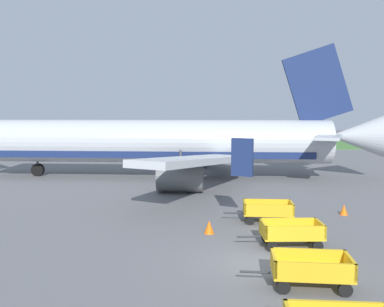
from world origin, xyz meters
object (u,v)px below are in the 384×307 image
(baggage_cart_fourth_in_row, at_px, (268,211))
(traffic_cone_mid_apron, at_px, (209,227))
(baggage_cart_second_in_row, at_px, (311,269))
(baggage_cart_third_in_row, at_px, (291,233))
(traffic_cone_near_plane, at_px, (344,210))
(airplane, at_px, (166,142))

(baggage_cart_fourth_in_row, height_order, traffic_cone_mid_apron, baggage_cart_fourth_in_row)
(baggage_cart_second_in_row, bearing_deg, traffic_cone_mid_apron, 111.73)
(baggage_cart_third_in_row, height_order, traffic_cone_near_plane, baggage_cart_third_in_row)
(airplane, bearing_deg, baggage_cart_fourth_in_row, -72.58)
(baggage_cart_second_in_row, distance_m, baggage_cart_third_in_row, 4.07)
(baggage_cart_second_in_row, relative_size, traffic_cone_mid_apron, 5.85)
(airplane, xyz_separation_m, traffic_cone_near_plane, (9.41, -14.13, -2.77))
(baggage_cart_second_in_row, distance_m, traffic_cone_mid_apron, 6.69)
(airplane, bearing_deg, traffic_cone_near_plane, -56.34)
(airplane, xyz_separation_m, baggage_cart_third_in_row, (4.70, -19.11, -2.45))
(airplane, distance_m, baggage_cart_second_in_row, 23.58)
(traffic_cone_mid_apron, bearing_deg, baggage_cart_fourth_in_row, 27.26)
(baggage_cart_second_in_row, height_order, baggage_cart_fourth_in_row, same)
(airplane, distance_m, traffic_cone_near_plane, 17.19)
(airplane, bearing_deg, baggage_cart_third_in_row, -76.19)
(baggage_cart_third_in_row, relative_size, baggage_cart_fourth_in_row, 0.99)
(airplane, height_order, baggage_cart_third_in_row, airplane)
(baggage_cart_second_in_row, bearing_deg, traffic_cone_near_plane, 58.86)
(airplane, xyz_separation_m, baggage_cart_fourth_in_row, (4.78, -15.22, -2.45))
(airplane, bearing_deg, baggage_cart_second_in_row, -80.23)
(traffic_cone_near_plane, bearing_deg, traffic_cone_mid_apron, -160.65)
(baggage_cart_second_in_row, height_order, traffic_cone_mid_apron, baggage_cart_second_in_row)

